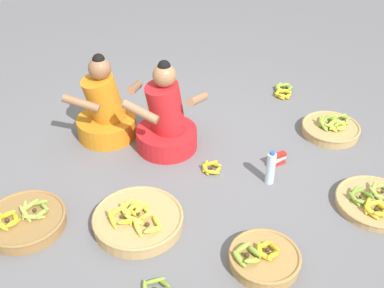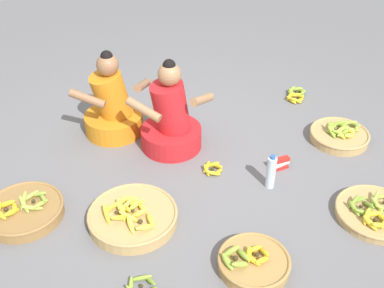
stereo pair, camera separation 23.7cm
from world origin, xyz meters
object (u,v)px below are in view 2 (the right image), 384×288
loose_bananas_mid_right (213,169)px  water_bottle (271,172)px  vendor_woman_behind (113,108)px  loose_bananas_front_left (296,94)px  banana_basket_back_right (253,263)px  packet_carton_stack (280,164)px  vendor_woman_front (171,120)px  banana_basket_back_center (133,216)px  banana_basket_back_left (24,210)px  banana_basket_near_vendor (340,135)px  banana_basket_front_right (375,213)px

loose_bananas_mid_right → water_bottle: 0.49m
vendor_woman_behind → loose_bananas_front_left: vendor_woman_behind is taller
banana_basket_back_right → packet_carton_stack: 1.08m
vendor_woman_front → banana_basket_back_center: (-0.63, -0.73, -0.20)m
banana_basket_back_left → water_bottle: water_bottle is taller
packet_carton_stack → banana_basket_back_right: bearing=-134.3°
vendor_woman_behind → vendor_woman_front: bearing=-50.2°
banana_basket_near_vendor → banana_basket_back_right: banana_basket_near_vendor is taller
banana_basket_near_vendor → loose_bananas_front_left: banana_basket_near_vendor is taller
banana_basket_back_center → loose_bananas_mid_right: size_ratio=3.47×
vendor_woman_behind → banana_basket_back_right: (0.27, -1.89, -0.20)m
vendor_woman_front → loose_bananas_mid_right: vendor_woman_front is taller
vendor_woman_front → packet_carton_stack: bearing=-46.0°
banana_basket_near_vendor → vendor_woman_behind: bearing=149.3°
banana_basket_front_right → loose_bananas_mid_right: (-0.79, 0.98, -0.01)m
loose_bananas_front_left → water_bottle: size_ratio=1.02×
vendor_woman_front → vendor_woman_behind: bearing=129.8°
banana_basket_back_right → loose_bananas_mid_right: 1.01m
vendor_woman_behind → water_bottle: 1.52m
loose_bananas_mid_right → water_bottle: (0.31, -0.36, 0.11)m
banana_basket_back_right → water_bottle: (0.55, 0.62, 0.08)m
banana_basket_near_vendor → packet_carton_stack: size_ratio=2.85×
loose_bananas_mid_right → banana_basket_near_vendor: bearing=-5.2°
water_bottle → banana_basket_back_center: bearing=174.4°
banana_basket_back_left → loose_bananas_mid_right: banana_basket_back_left is taller
banana_basket_back_center → vendor_woman_front: bearing=48.9°
vendor_woman_front → banana_basket_back_left: size_ratio=1.44×
loose_bananas_front_left → packet_carton_stack: size_ratio=1.65×
vendor_woman_behind → loose_bananas_mid_right: bearing=-60.7°
banana_basket_back_center → banana_basket_front_right: 1.73m
banana_basket_front_right → water_bottle: 0.79m
banana_basket_back_right → loose_bananas_mid_right: (0.25, 0.98, -0.03)m
loose_bananas_mid_right → water_bottle: bearing=-49.4°
banana_basket_near_vendor → vendor_woman_front: bearing=156.8°
banana_basket_front_right → banana_basket_back_right: size_ratio=1.24×
banana_basket_back_left → packet_carton_stack: 1.99m
banana_basket_back_left → banana_basket_back_center: bearing=-31.3°
banana_basket_back_right → loose_bananas_mid_right: size_ratio=2.53×
vendor_woman_front → banana_basket_near_vendor: size_ratio=1.58×
vendor_woman_behind → banana_basket_back_center: (-0.27, -1.17, -0.19)m
vendor_woman_front → banana_basket_near_vendor: vendor_woman_front is taller
vendor_woman_behind → banana_basket_front_right: size_ratio=1.38×
vendor_woman_front → banana_basket_back_right: size_ratio=1.76×
banana_basket_back_center → banana_basket_front_right: bearing=-24.9°
vendor_woman_front → banana_basket_near_vendor: 1.50m
banana_basket_back_left → loose_bananas_front_left: size_ratio=1.90×
banana_basket_back_center → banana_basket_near_vendor: bearing=4.0°
banana_basket_near_vendor → packet_carton_stack: 0.71m
water_bottle → loose_bananas_mid_right: bearing=130.6°
water_bottle → loose_bananas_front_left: bearing=45.2°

